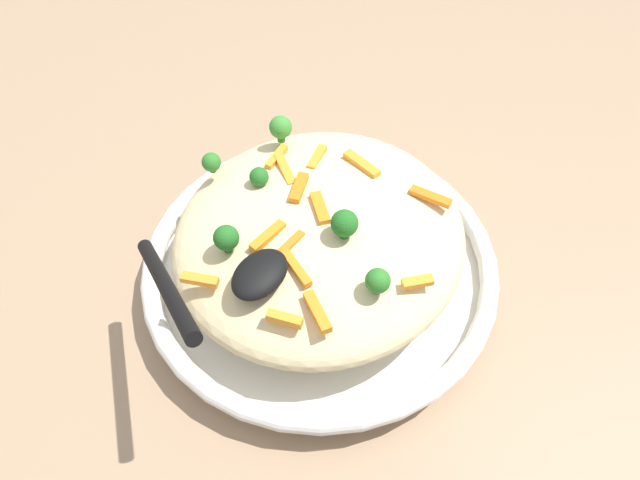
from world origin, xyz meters
TOP-DOWN VIEW (x-y plane):
  - ground_plane at (0.00, 0.00)m, footprint 2.40×2.40m
  - serving_bowl at (0.00, 0.00)m, footprint 0.36×0.36m
  - pasta_mound at (0.00, 0.00)m, footprint 0.29×0.27m
  - carrot_piece_0 at (-0.11, -0.04)m, footprint 0.02×0.03m
  - carrot_piece_1 at (0.07, -0.07)m, footprint 0.01×0.04m
  - carrot_piece_2 at (-0.06, -0.02)m, footprint 0.02×0.04m
  - carrot_piece_3 at (0.04, 0.08)m, footprint 0.03×0.01m
  - carrot_piece_4 at (-0.05, 0.02)m, footprint 0.04×0.01m
  - carrot_piece_5 at (0.06, 0.04)m, footprint 0.03×0.02m
  - carrot_piece_6 at (-0.12, 0.04)m, footprint 0.02×0.03m
  - carrot_piece_7 at (-0.00, 0.00)m, footprint 0.03×0.03m
  - carrot_piece_8 at (0.07, 0.00)m, footprint 0.02×0.04m
  - carrot_piece_9 at (-0.05, -0.00)m, footprint 0.04×0.01m
  - carrot_piece_10 at (-0.02, -0.11)m, footprint 0.03×0.02m
  - carrot_piece_11 at (0.01, 0.03)m, footprint 0.04×0.02m
  - carrot_piece_12 at (0.03, 0.06)m, footprint 0.03×0.04m
  - carrot_piece_13 at (-0.09, -0.06)m, footprint 0.03×0.04m
  - broccoli_floret_0 at (-0.04, -0.08)m, footprint 0.02×0.02m
  - broccoli_floret_1 at (-0.01, -0.03)m, footprint 0.02×0.02m
  - broccoli_floret_2 at (0.00, 0.07)m, footprint 0.02×0.02m
  - broccoli_floret_3 at (-0.01, 0.12)m, footprint 0.02×0.02m
  - broccoli_floret_4 at (-0.08, 0.04)m, footprint 0.02×0.02m
  - broccoli_floret_5 at (0.06, 0.09)m, footprint 0.02×0.02m
  - serving_spoon at (-0.11, 0.01)m, footprint 0.13×0.14m

SIDE VIEW (x-z plane):
  - ground_plane at x=0.00m, z-range 0.00..0.00m
  - serving_bowl at x=0.00m, z-range 0.00..0.04m
  - pasta_mound at x=0.00m, z-range 0.04..0.11m
  - carrot_piece_1 at x=0.07m, z-range 0.10..0.11m
  - carrot_piece_10 at x=-0.02m, z-range 0.10..0.11m
  - carrot_piece_6 at x=-0.12m, z-range 0.10..0.11m
  - carrot_piece_3 at x=0.04m, z-range 0.10..0.11m
  - carrot_piece_5 at x=0.06m, z-range 0.10..0.11m
  - carrot_piece_13 at x=-0.09m, z-range 0.10..0.11m
  - carrot_piece_0 at x=-0.11m, z-range 0.10..0.11m
  - carrot_piece_12 at x=0.03m, z-range 0.10..0.11m
  - carrot_piece_8 at x=0.07m, z-range 0.10..0.11m
  - carrot_piece_2 at x=-0.06m, z-range 0.11..0.11m
  - carrot_piece_9 at x=-0.05m, z-range 0.11..0.11m
  - carrot_piece_4 at x=-0.05m, z-range 0.11..0.11m
  - carrot_piece_7 at x=0.00m, z-range 0.11..0.12m
  - carrot_piece_11 at x=0.01m, z-range 0.11..0.12m
  - broccoli_floret_2 at x=0.00m, z-range 0.10..0.12m
  - broccoli_floret_3 at x=-0.01m, z-range 0.10..0.12m
  - broccoli_floret_0 at x=-0.04m, z-range 0.10..0.13m
  - broccoli_floret_4 at x=-0.08m, z-range 0.11..0.13m
  - broccoli_floret_5 at x=0.06m, z-range 0.11..0.13m
  - broccoli_floret_1 at x=-0.01m, z-range 0.11..0.14m
  - serving_spoon at x=-0.11m, z-range 0.09..0.17m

